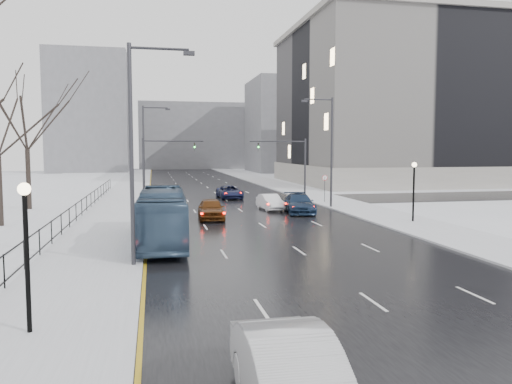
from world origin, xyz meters
TOP-DOWN VIEW (x-y plane):
  - road at (0.00, 60.00)m, footprint 16.00×150.00m
  - cross_road at (0.00, 48.00)m, footprint 130.00×10.00m
  - sidewalk_left at (-10.50, 60.00)m, footprint 5.00×150.00m
  - sidewalk_right at (10.50, 60.00)m, footprint 5.00×150.00m
  - park_strip at (-20.00, 60.00)m, footprint 14.00×150.00m
  - tree_park_d at (-17.80, 34.00)m, footprint 8.75×8.75m
  - tree_park_e at (-18.20, 44.00)m, footprint 9.45×9.45m
  - iron_fence at (-13.00, 30.00)m, footprint 0.06×70.00m
  - streetlight_r_mid at (8.17, 40.00)m, footprint 2.95×0.25m
  - streetlight_l_near at (-8.17, 20.00)m, footprint 2.95×0.25m
  - streetlight_l_far at (-8.17, 52.00)m, footprint 2.95×0.25m
  - lamppost_l at (-11.00, 12.00)m, footprint 0.36×0.36m
  - lamppost_r_mid at (11.00, 30.00)m, footprint 0.36×0.36m
  - mast_signal_right at (7.33, 48.00)m, footprint 6.10×0.33m
  - mast_signal_left at (-7.33, 48.00)m, footprint 6.10×0.33m
  - no_uturn_sign at (9.20, 44.00)m, footprint 0.60×0.06m
  - civic_building at (35.00, 72.00)m, footprint 41.00×31.00m
  - bldg_far_right at (28.00, 115.00)m, footprint 24.00×20.00m
  - bldg_far_left at (-22.00, 125.00)m, footprint 18.00×22.00m
  - bldg_far_center at (4.00, 140.00)m, footprint 30.00×18.00m
  - sedan_left_near at (-4.85, 6.23)m, footprint 1.78×5.09m
  - bus at (-7.00, 25.64)m, footprint 2.92×11.13m
  - sedan_center_near at (-3.19, 34.70)m, footprint 2.15×4.83m
  - sedan_right_near at (2.59, 39.58)m, footprint 1.79×4.32m
  - sedan_right_cross at (0.66, 50.50)m, footprint 2.54×5.14m
  - sedan_right_far at (4.50, 37.08)m, footprint 2.96×5.76m

SIDE VIEW (x-z plane):
  - tree_park_d at x=-17.80m, z-range -6.25..6.25m
  - tree_park_e at x=-18.20m, z-range -6.75..6.75m
  - road at x=0.00m, z-range 0.00..0.04m
  - cross_road at x=0.00m, z-range 0.00..0.04m
  - park_strip at x=-20.00m, z-range 0.00..0.12m
  - sidewalk_left at x=-10.50m, z-range 0.00..0.16m
  - sidewalk_right at x=10.50m, z-range 0.00..0.16m
  - sedan_right_near at x=2.59m, z-range 0.04..1.43m
  - sedan_right_cross at x=0.66m, z-range 0.04..1.44m
  - sedan_right_far at x=4.50m, z-range 0.04..1.64m
  - sedan_center_near at x=-3.19m, z-range 0.04..1.66m
  - sedan_left_near at x=-4.85m, z-range 0.04..1.72m
  - iron_fence at x=-13.00m, z-range 0.26..1.56m
  - bus at x=-7.00m, z-range 0.04..3.12m
  - no_uturn_sign at x=9.20m, z-range 0.95..3.65m
  - lamppost_l at x=-11.00m, z-range 0.80..5.08m
  - lamppost_r_mid at x=11.00m, z-range 0.80..5.08m
  - mast_signal_right at x=7.33m, z-range 0.86..7.36m
  - mast_signal_left at x=-7.33m, z-range 0.86..7.36m
  - streetlight_r_mid at x=8.17m, z-range 0.62..10.62m
  - streetlight_l_near at x=-8.17m, z-range 0.62..10.62m
  - streetlight_l_far at x=-8.17m, z-range 0.62..10.62m
  - bldg_far_center at x=4.00m, z-range 0.00..18.00m
  - bldg_far_right at x=28.00m, z-range 0.00..22.00m
  - civic_building at x=35.00m, z-range -1.19..23.61m
  - bldg_far_left at x=-22.00m, z-range 0.00..28.00m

